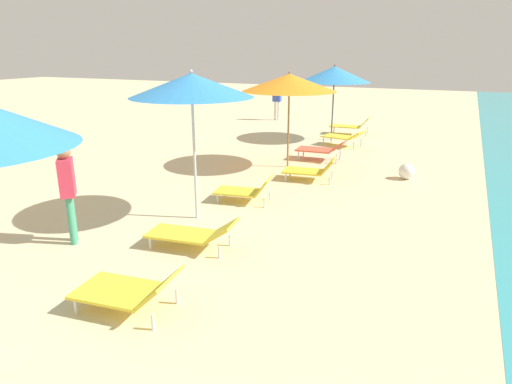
% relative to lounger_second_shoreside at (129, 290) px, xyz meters
% --- Properties ---
extents(lounger_second_shoreside, '(1.35, 0.83, 0.55)m').
position_rel_lounger_second_shoreside_xyz_m(lounger_second_shoreside, '(0.00, 0.00, 0.00)').
color(lounger_second_shoreside, yellow).
rests_on(lounger_second_shoreside, ground).
extents(umbrella_third, '(2.21, 2.21, 2.75)m').
position_rel_lounger_second_shoreside_xyz_m(umbrella_third, '(-0.94, 3.10, 2.21)').
color(umbrella_third, silver).
rests_on(umbrella_third, ground).
extents(lounger_third_shoreside, '(1.26, 0.77, 0.57)m').
position_rel_lounger_second_shoreside_xyz_m(lounger_third_shoreside, '(-0.50, 4.34, -0.01)').
color(lounger_third_shoreside, yellow).
rests_on(lounger_third_shoreside, ground).
extents(lounger_third_inland, '(1.53, 0.77, 0.51)m').
position_rel_lounger_second_shoreside_xyz_m(lounger_third_inland, '(-0.27, 1.90, -0.02)').
color(lounger_third_inland, yellow).
rests_on(lounger_third_inland, ground).
extents(umbrella_fourth, '(2.48, 2.48, 2.54)m').
position_rel_lounger_second_shoreside_xyz_m(umbrella_fourth, '(-0.75, 7.52, 1.98)').
color(umbrella_fourth, olive).
rests_on(umbrella_fourth, ground).
extents(lounger_fourth_shoreside, '(1.41, 0.75, 0.57)m').
position_rel_lounger_second_shoreside_xyz_m(lounger_fourth_shoreside, '(-0.14, 8.65, 0.06)').
color(lounger_fourth_shoreside, '#D8593F').
rests_on(lounger_fourth_shoreside, ground).
extents(lounger_fourth_inland, '(1.32, 0.78, 0.58)m').
position_rel_lounger_second_shoreside_xyz_m(lounger_fourth_inland, '(0.24, 6.48, -0.00)').
color(lounger_fourth_inland, yellow).
rests_on(lounger_fourth_inland, ground).
extents(umbrella_farthest, '(2.47, 2.47, 2.58)m').
position_rel_lounger_second_shoreside_xyz_m(umbrella_farthest, '(-0.72, 11.85, 1.98)').
color(umbrella_farthest, '#4C4C51').
rests_on(umbrella_farthest, ground).
extents(lounger_farthest_shoreside, '(1.50, 0.70, 0.70)m').
position_rel_lounger_second_shoreside_xyz_m(lounger_farthest_shoreside, '(-0.32, 13.09, 0.08)').
color(lounger_farthest_shoreside, yellow).
rests_on(lounger_farthest_shoreside, ground).
extents(lounger_farthest_inland, '(1.48, 0.94, 0.57)m').
position_rel_lounger_second_shoreside_xyz_m(lounger_farthest_inland, '(-0.04, 10.88, 0.06)').
color(lounger_farthest_inland, yellow).
rests_on(lounger_farthest_inland, ground).
extents(person_walking_near, '(0.37, 0.23, 1.68)m').
position_rel_lounger_second_shoreside_xyz_m(person_walking_near, '(-4.22, 15.33, 0.75)').
color(person_walking_near, silver).
rests_on(person_walking_near, ground).
extents(person_walking_mid, '(0.40, 0.42, 1.65)m').
position_rel_lounger_second_shoreside_xyz_m(person_walking_mid, '(-2.21, 1.27, 0.73)').
color(person_walking_mid, '#3F9972').
rests_on(person_walking_mid, ground).
extents(beach_ball, '(0.39, 0.39, 0.39)m').
position_rel_lounger_second_shoreside_xyz_m(beach_ball, '(2.36, 7.58, -0.07)').
color(beach_ball, white).
rests_on(beach_ball, ground).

